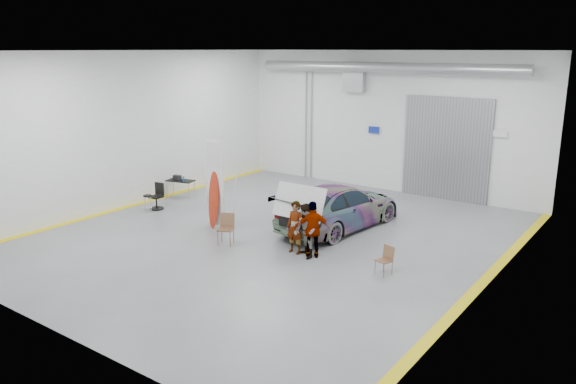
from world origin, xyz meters
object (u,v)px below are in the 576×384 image
Objects in this scene: person_b at (306,231)px; surfboard_display at (215,191)px; sedan_car at (339,206)px; folding_chair_far at (384,266)px; work_table at (180,180)px; office_chair at (158,198)px; folding_chair_near at (226,235)px; person_a at (295,227)px; person_c at (313,230)px; shop_stool at (148,204)px.

surfboard_display reaches higher than person_b.
folding_chair_far is at bearing 143.81° from sedan_car.
sedan_car is 4.18× the size of work_table.
folding_chair_near is at bearing -22.95° from office_chair.
person_a is 2.04× the size of folding_chair_far.
work_table is at bearing 8.41° from sedan_car.
person_b is 0.23m from person_c.
person_c is at bearing -2.18° from shop_stool.
surfboard_display is 3.57m from shop_stool.
surfboard_display is (-3.42, -2.55, 0.57)m from sedan_car.
folding_chair_far is (2.96, 0.05, -0.57)m from person_a.
folding_chair_near is at bearing -136.74° from person_b.
office_chair is (-10.08, 0.78, 0.19)m from folding_chair_far.
sedan_car is at bearing 134.78° from person_b.
sedan_car is at bearing 93.74° from person_a.
shop_stool is 0.54× the size of work_table.
shop_stool is (-4.83, 0.95, 0.03)m from folding_chair_near.
person_b reaches higher than shop_stool.
surfboard_display reaches higher than folding_chair_near.
office_chair is at bearing -70.18° from work_table.
folding_chair_near is 4.92m from shop_stool.
surfboard_display is 3.35× the size of folding_chair_near.
work_table reaches higher than shop_stool.
folding_chair_near is at bearing 66.67° from sedan_car.
shop_stool is at bearing 27.13° from sedan_car.
surfboard_display reaches higher than person_c.
shop_stool is at bearing 177.27° from person_a.
person_c is at bearing -161.35° from folding_chair_far.
person_a is (0.21, -2.93, 0.05)m from sedan_car.
surfboard_display reaches higher than folding_chair_far.
person_c is 0.53× the size of surfboard_display.
office_chair reaches higher than shop_stool.
person_b reaches higher than folding_chair_far.
person_c is (0.18, 0.13, 0.04)m from person_b.
folding_chair_far reaches higher than shop_stool.
folding_chair_near is at bearing -22.81° from person_c.
shop_stool is at bearing -73.10° from work_table.
shop_stool is (-7.53, 0.43, -0.49)m from person_b.
person_b reaches higher than office_chair.
sedan_car is 7.56m from work_table.
person_b is at bearing -18.51° from work_table.
work_table is at bearing 161.00° from person_a.
person_a is 7.18m from office_chair.
surfboard_display is 2.02m from folding_chair_near.
surfboard_display is at bearing -154.84° from person_b.
person_b is at bearing -16.28° from person_a.
person_b is at bearing -13.29° from office_chair.
surfboard_display reaches higher than office_chair.
office_chair is at bearing 173.02° from person_a.
shop_stool is at bearing -164.03° from folding_chair_far.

